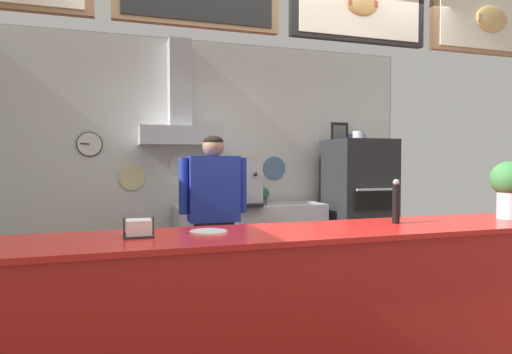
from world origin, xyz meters
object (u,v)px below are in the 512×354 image
object	(u,v)px
condiment_plate	(208,232)
pepper_grinder	(396,202)
espresso_machine	(237,183)
potted_oregano	(262,195)
pizza_oven	(358,209)
shop_worker	(214,226)
basil_vase	(509,186)
napkin_holder	(139,229)
potted_basil	(209,192)

from	to	relation	value
condiment_plate	pepper_grinder	size ratio (longest dim) A/B	0.74
espresso_machine	potted_oregano	xyz separation A→B (m)	(0.30, 0.01, -0.14)
pizza_oven	shop_worker	xyz separation A→B (m)	(-1.98, -1.03, 0.03)
potted_oregano	shop_worker	bearing A→B (deg)	-125.16
espresso_machine	basil_vase	world-z (taller)	espresso_machine
shop_worker	potted_oregano	xyz separation A→B (m)	(0.82, 1.16, 0.16)
potted_oregano	espresso_machine	bearing A→B (deg)	-178.71
shop_worker	pepper_grinder	size ratio (longest dim) A/B	5.71
pizza_oven	condiment_plate	world-z (taller)	pizza_oven
basil_vase	shop_worker	bearing A→B (deg)	145.79
napkin_holder	potted_basil	bearing A→B (deg)	69.66
espresso_machine	potted_oregano	distance (m)	0.33
shop_worker	potted_oregano	size ratio (longest dim) A/B	8.23
shop_worker	pepper_grinder	distance (m)	1.53
espresso_machine	basil_vase	distance (m)	2.70
pepper_grinder	basil_vase	distance (m)	0.88
shop_worker	condiment_plate	distance (m)	1.23
pepper_grinder	potted_basil	bearing A→B (deg)	106.82
shop_worker	potted_oregano	world-z (taller)	shop_worker
shop_worker	condiment_plate	xyz separation A→B (m)	(-0.29, -1.19, 0.15)
shop_worker	napkin_holder	xyz separation A→B (m)	(-0.66, -1.19, 0.19)
potted_basil	basil_vase	xyz separation A→B (m)	(1.59, -2.39, 0.17)
condiment_plate	napkin_holder	distance (m)	0.37
potted_basil	pepper_grinder	bearing A→B (deg)	-73.18
condiment_plate	napkin_holder	size ratio (longest dim) A/B	1.32
condiment_plate	potted_oregano	bearing A→B (deg)	64.78
pizza_oven	napkin_holder	size ratio (longest dim) A/B	11.12
shop_worker	potted_basil	distance (m)	1.20
basil_vase	napkin_holder	xyz separation A→B (m)	(-2.46, 0.04, -0.18)
potted_basil	basil_vase	world-z (taller)	basil_vase
pepper_grinder	basil_vase	world-z (taller)	basil_vase
pizza_oven	potted_basil	xyz separation A→B (m)	(-1.77, 0.13, 0.23)
potted_basil	basil_vase	distance (m)	2.88
potted_oregano	napkin_holder	size ratio (longest dim) A/B	1.24
potted_basil	napkin_holder	xyz separation A→B (m)	(-0.87, -2.35, -0.02)
condiment_plate	espresso_machine	bearing A→B (deg)	71.03
potted_oregano	condiment_plate	bearing A→B (deg)	-115.22
pizza_oven	condiment_plate	xyz separation A→B (m)	(-2.27, -2.22, 0.18)
shop_worker	potted_oregano	bearing A→B (deg)	-124.55
shop_worker	basil_vase	xyz separation A→B (m)	(1.80, -1.22, 0.37)
potted_oregano	potted_basil	bearing A→B (deg)	179.12
potted_oregano	basil_vase	bearing A→B (deg)	-67.54
condiment_plate	basil_vase	world-z (taller)	basil_vase
shop_worker	napkin_holder	bearing A→B (deg)	61.47
shop_worker	basil_vase	size ratio (longest dim) A/B	4.08
espresso_machine	basil_vase	xyz separation A→B (m)	(1.29, -2.38, 0.07)
basil_vase	condiment_plate	bearing A→B (deg)	179.03
potted_basil	condiment_plate	bearing A→B (deg)	-101.99
shop_worker	condiment_plate	world-z (taller)	shop_worker
potted_oregano	condiment_plate	size ratio (longest dim) A/B	0.94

